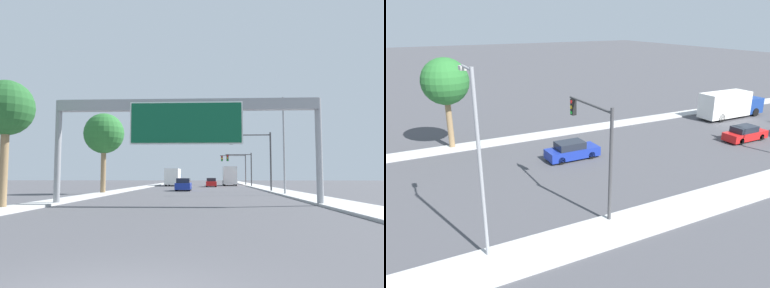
% 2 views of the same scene
% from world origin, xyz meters
% --- Properties ---
extents(median_strip_left, '(2.00, 120.00, 0.15)m').
position_xyz_m(median_strip_left, '(-9.00, 60.00, 0.07)').
color(median_strip_left, '#B1B1B1').
rests_on(median_strip_left, ground).
extents(car_mid_right, '(1.81, 4.54, 1.54)m').
position_xyz_m(car_mid_right, '(-1.75, 40.80, 0.72)').
color(car_mid_right, navy).
rests_on(car_mid_right, ground).
extents(car_near_left, '(1.73, 4.58, 1.48)m').
position_xyz_m(car_near_left, '(1.75, 58.00, 0.70)').
color(car_near_left, red).
rests_on(car_near_left, ground).
extents(truck_box_secondary, '(2.45, 8.73, 3.14)m').
position_xyz_m(truck_box_secondary, '(-5.25, 63.80, 1.60)').
color(truck_box_secondary, navy).
rests_on(truck_box_secondary, ground).
extents(traffic_light_near_intersection, '(5.01, 0.32, 6.85)m').
position_xyz_m(traffic_light_near_intersection, '(6.98, 38.00, 4.63)').
color(traffic_light_near_intersection, '#3D3D3F').
rests_on(traffic_light_near_intersection, ground).
extents(palm_tree_background, '(4.12, 4.12, 8.23)m').
position_xyz_m(palm_tree_background, '(-9.35, 32.33, 6.10)').
color(palm_tree_background, '#8C704C').
rests_on(palm_tree_background, ground).
extents(street_lamp_right, '(2.31, 0.28, 9.42)m').
position_xyz_m(street_lamp_right, '(8.35, 30.76, 5.46)').
color(street_lamp_right, gray).
rests_on(street_lamp_right, ground).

